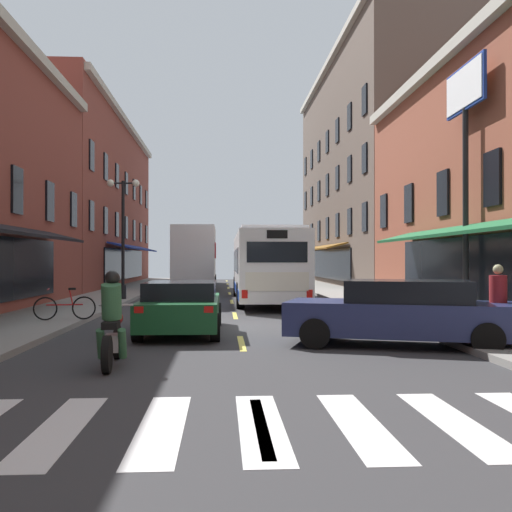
# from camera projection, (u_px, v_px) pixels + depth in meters

# --- Properties ---
(ground_plane) EXTENTS (34.80, 80.00, 0.10)m
(ground_plane) POSITION_uv_depth(u_px,v_px,m) (237.00, 327.00, 16.56)
(ground_plane) COLOR #333335
(lane_centre_dashes) EXTENTS (0.14, 73.90, 0.01)m
(lane_centre_dashes) POSITION_uv_depth(u_px,v_px,m) (238.00, 327.00, 16.31)
(lane_centre_dashes) COLOR #DBCC4C
(lane_centre_dashes) RESTS_ON ground
(crosswalk_near) EXTENTS (7.10, 2.80, 0.01)m
(crosswalk_near) POSITION_uv_depth(u_px,v_px,m) (261.00, 425.00, 6.57)
(crosswalk_near) COLOR silver
(crosswalk_near) RESTS_ON ground
(sidewalk_left) EXTENTS (3.00, 80.00, 0.14)m
(sidewalk_left) POSITION_uv_depth(u_px,v_px,m) (23.00, 325.00, 16.21)
(sidewalk_left) COLOR gray
(sidewalk_left) RESTS_ON ground
(sidewalk_right) EXTENTS (3.00, 80.00, 0.14)m
(sidewalk_right) POSITION_uv_depth(u_px,v_px,m) (443.00, 322.00, 16.90)
(sidewalk_right) COLOR gray
(sidewalk_right) RESTS_ON ground
(billboard_sign) EXTENTS (0.40, 2.76, 7.71)m
(billboard_sign) POSITION_uv_depth(u_px,v_px,m) (465.00, 126.00, 18.16)
(billboard_sign) COLOR black
(billboard_sign) RESTS_ON sidewalk_right
(transit_bus) EXTENTS (2.70, 12.12, 3.07)m
(transit_bus) POSITION_uv_depth(u_px,v_px,m) (265.00, 265.00, 25.94)
(transit_bus) COLOR white
(transit_bus) RESTS_ON ground
(box_truck) EXTENTS (2.50, 8.21, 3.79)m
(box_truck) POSITION_uv_depth(u_px,v_px,m) (195.00, 258.00, 35.90)
(box_truck) COLOR black
(box_truck) RESTS_ON ground
(sedan_near) EXTENTS (1.99, 4.69, 1.30)m
(sedan_near) POSITION_uv_depth(u_px,v_px,m) (182.00, 306.00, 14.89)
(sedan_near) COLOR #144723
(sedan_near) RESTS_ON ground
(sedan_mid) EXTENTS (2.00, 4.42, 1.42)m
(sedan_mid) POSITION_uv_depth(u_px,v_px,m) (198.00, 274.00, 45.88)
(sedan_mid) COLOR navy
(sedan_mid) RESTS_ON ground
(sedan_far) EXTENTS (5.08, 3.19, 1.41)m
(sedan_far) POSITION_uv_depth(u_px,v_px,m) (402.00, 312.00, 12.60)
(sedan_far) COLOR navy
(sedan_far) RESTS_ON ground
(motorcycle_rider) EXTENTS (0.62, 2.07, 1.66)m
(motorcycle_rider) POSITION_uv_depth(u_px,v_px,m) (112.00, 325.00, 10.24)
(motorcycle_rider) COLOR black
(motorcycle_rider) RESTS_ON ground
(bicycle_near) EXTENTS (1.69, 0.51, 0.91)m
(bicycle_near) POSITION_uv_depth(u_px,v_px,m) (65.00, 307.00, 16.79)
(bicycle_near) COLOR black
(bicycle_near) RESTS_ON sidewalk_left
(pedestrian_mid) EXTENTS (0.36, 0.36, 1.61)m
(pedestrian_mid) POSITION_uv_depth(u_px,v_px,m) (498.00, 302.00, 12.42)
(pedestrian_mid) COLOR #66387F
(pedestrian_mid) RESTS_ON sidewalk_right
(street_lamp_twin) EXTENTS (1.42, 0.32, 5.24)m
(street_lamp_twin) POSITION_uv_depth(u_px,v_px,m) (123.00, 233.00, 25.86)
(street_lamp_twin) COLOR black
(street_lamp_twin) RESTS_ON sidewalk_left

